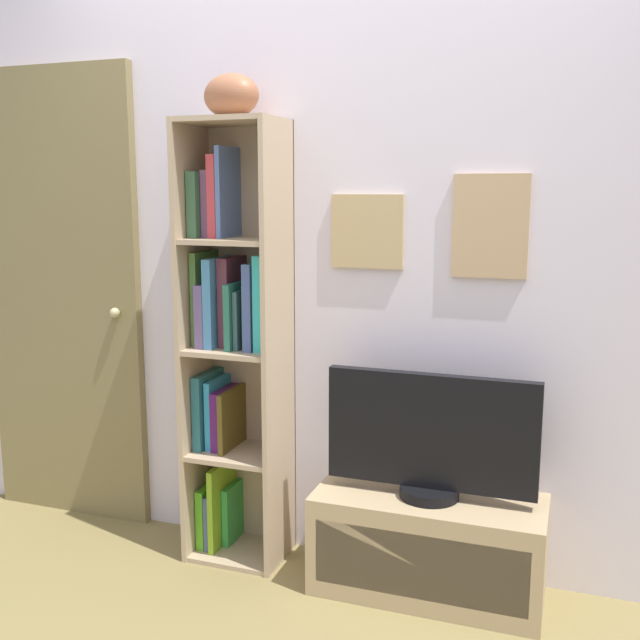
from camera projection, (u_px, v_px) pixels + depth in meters
back_wall at (340, 265)px, 2.91m from camera, size 4.80×0.08×2.41m
bookshelf at (233, 343)px, 2.96m from camera, size 0.39×0.30×1.77m
football at (231, 96)px, 2.75m from camera, size 0.28×0.23×0.16m
tv_stand at (428, 545)px, 2.75m from camera, size 0.85×0.36×0.38m
television at (431, 437)px, 2.68m from camera, size 0.77×0.22×0.47m
door at (63, 299)px, 3.32m from camera, size 0.80×0.09×2.03m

